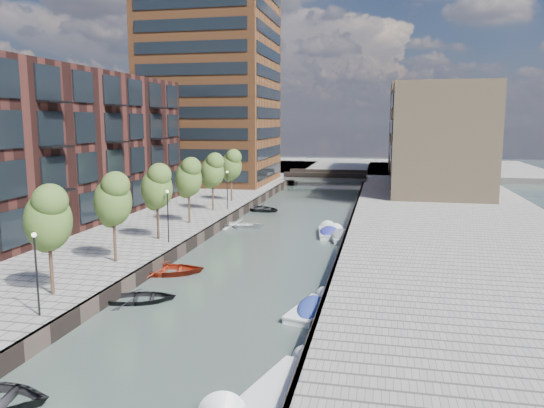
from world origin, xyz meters
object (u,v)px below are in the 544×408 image
(motorboat_2, at_px, (288,384))
(motorboat_3, at_px, (328,232))
(tree_2, at_px, (113,198))
(tree_3, at_px, (157,186))
(motorboat_4, at_px, (339,235))
(car, at_px, (402,185))
(sloop_4, at_px, (261,211))
(sloop_2, at_px, (168,274))
(tree_5, at_px, (212,170))
(sloop_3, at_px, (241,227))
(tree_1, at_px, (48,217))
(tree_4, at_px, (188,177))
(sloop_1, at_px, (140,301))
(tree_6, at_px, (231,164))
(motorboat_0, at_px, (314,308))
(bridge, at_px, (326,177))

(motorboat_2, distance_m, motorboat_3, 28.68)
(tree_2, height_order, motorboat_2, tree_2)
(tree_3, relative_size, motorboat_4, 1.16)
(motorboat_4, bearing_deg, tree_3, -150.01)
(tree_2, bearing_deg, car, 65.04)
(sloop_4, bearing_deg, tree_3, -167.02)
(sloop_2, xyz_separation_m, sloop_4, (0.41, 26.31, 0.00))
(tree_5, xyz_separation_m, sloop_3, (3.91, -3.30, -5.31))
(tree_1, relative_size, tree_2, 1.00)
(tree_4, xyz_separation_m, motorboat_4, (13.79, 0.96, -5.11))
(tree_1, relative_size, sloop_1, 1.43)
(tree_1, bearing_deg, sloop_3, 81.01)
(tree_3, relative_size, motorboat_2, 1.14)
(sloop_4, xyz_separation_m, motorboat_4, (10.11, -12.45, 0.20))
(sloop_2, bearing_deg, sloop_3, -18.19)
(motorboat_2, bearing_deg, sloop_1, 141.79)
(tree_1, height_order, sloop_2, tree_1)
(tree_5, xyz_separation_m, tree_6, (0.00, 7.00, 0.00))
(motorboat_3, bearing_deg, tree_1, -118.83)
(motorboat_0, height_order, motorboat_4, motorboat_4)
(bridge, xyz_separation_m, motorboat_0, (5.51, -58.03, -1.21))
(tree_2, xyz_separation_m, sloop_1, (3.92, -4.51, -5.31))
(tree_3, xyz_separation_m, sloop_3, (3.91, 10.70, -5.31))
(sloop_2, height_order, motorboat_4, motorboat_4)
(bridge, height_order, sloop_1, bridge)
(tree_3, bearing_deg, sloop_3, 69.93)
(sloop_4, bearing_deg, sloop_3, -155.44)
(tree_6, xyz_separation_m, sloop_2, (3.27, -26.90, -5.31))
(tree_2, distance_m, motorboat_4, 20.98)
(sloop_4, height_order, motorboat_4, motorboat_4)
(tree_6, height_order, motorboat_4, tree_6)
(tree_1, bearing_deg, tree_5, 90.00)
(tree_4, bearing_deg, car, 55.49)
(sloop_3, height_order, sloop_4, sloop_4)
(sloop_2, bearing_deg, tree_2, 92.61)
(motorboat_4, xyz_separation_m, car, (6.38, 28.37, 1.40))
(bridge, bearing_deg, sloop_2, -95.65)
(tree_2, relative_size, car, 1.69)
(sloop_1, height_order, car, car)
(sloop_1, height_order, sloop_4, sloop_4)
(tree_1, relative_size, sloop_3, 1.33)
(bridge, bearing_deg, sloop_4, -100.28)
(tree_4, height_order, sloop_3, tree_4)
(tree_3, relative_size, tree_4, 1.00)
(bridge, bearing_deg, tree_1, -97.93)
(tree_4, xyz_separation_m, motorboat_3, (12.73, 2.13, -5.11))
(tree_6, bearing_deg, sloop_4, -9.16)
(sloop_4, height_order, motorboat_3, motorboat_3)
(car, bearing_deg, motorboat_2, -75.39)
(motorboat_0, bearing_deg, bridge, 95.42)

